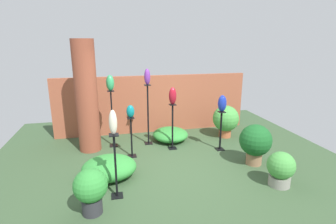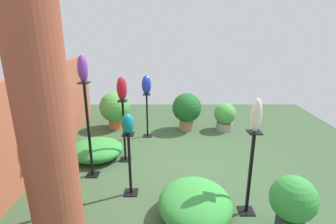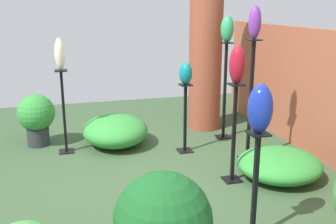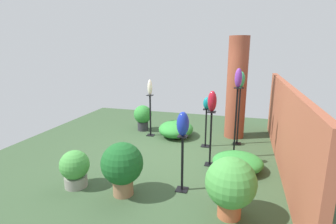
{
  "view_description": "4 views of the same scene",
  "coord_description": "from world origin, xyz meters",
  "views": [
    {
      "loc": [
        -1.27,
        -5.04,
        2.62
      ],
      "look_at": [
        -0.04,
        0.26,
        1.15
      ],
      "focal_mm": 28.0,
      "sensor_mm": 36.0,
      "label": 1
    },
    {
      "loc": [
        -4.15,
        0.14,
        2.32
      ],
      "look_at": [
        0.02,
        0.14,
        1.0
      ],
      "focal_mm": 28.0,
      "sensor_mm": 36.0,
      "label": 2
    },
    {
      "loc": [
        4.08,
        -0.91,
        1.99
      ],
      "look_at": [
        0.1,
        0.19,
        0.85
      ],
      "focal_mm": 42.0,
      "sensor_mm": 36.0,
      "label": 3
    },
    {
      "loc": [
        5.34,
        1.5,
        2.37
      ],
      "look_at": [
        0.3,
        0.04,
        1.09
      ],
      "focal_mm": 28.0,
      "sensor_mm": 36.0,
      "label": 4
    }
  ],
  "objects": [
    {
      "name": "art_vase_violet",
      "position": [
        -0.3,
        1.39,
        1.77
      ],
      "size": [
        0.15,
        0.15,
        0.4
      ],
      "primitive_type": "ellipsoid",
      "color": "#6B2D8C",
      "rests_on": "pedestal_violet"
    },
    {
      "name": "potted_plant_walkway_edge",
      "position": [
        1.89,
        1.42,
        0.51
      ],
      "size": [
        0.73,
        0.73,
        0.9
      ],
      "color": "#B25B38",
      "rests_on": "ground"
    },
    {
      "name": "art_vase_cobalt",
      "position": [
        1.37,
        0.6,
        1.18
      ],
      "size": [
        0.21,
        0.2,
        0.4
      ],
      "primitive_type": "ellipsoid",
      "color": "#192D9E",
      "rests_on": "pedestal_cobalt"
    },
    {
      "name": "foliage_bed_west",
      "position": [
        0.31,
        1.49,
        0.17
      ],
      "size": [
        0.95,
        0.99,
        0.34
      ],
      "primitive_type": "ellipsoid",
      "color": "#338C38",
      "rests_on": "ground"
    },
    {
      "name": "foliage_bed_east",
      "position": [
        -1.34,
        -0.21,
        0.21
      ],
      "size": [
        1.07,
        0.94,
        0.43
      ],
      "primitive_type": "ellipsoid",
      "color": "#338C38",
      "rests_on": "ground"
    },
    {
      "name": "pedestal_jade",
      "position": [
        -1.21,
        1.44,
        0.67
      ],
      "size": [
        0.2,
        0.2,
        1.45
      ],
      "color": "black",
      "rests_on": "ground"
    },
    {
      "name": "pedestal_violet",
      "position": [
        -0.3,
        1.39,
        0.73
      ],
      "size": [
        0.2,
        0.2,
        1.57
      ],
      "color": "black",
      "rests_on": "ground"
    },
    {
      "name": "pedestal_ruby",
      "position": [
        0.23,
        0.93,
        0.52
      ],
      "size": [
        0.2,
        0.2,
        1.15
      ],
      "color": "black",
      "rests_on": "ground"
    },
    {
      "name": "pedestal_teal",
      "position": [
        -0.81,
        0.69,
        0.43
      ],
      "size": [
        0.2,
        0.2,
        0.95
      ],
      "color": "black",
      "rests_on": "ground"
    },
    {
      "name": "potted_plant_back_center",
      "position": [
        -1.62,
        -1.29,
        0.43
      ],
      "size": [
        0.53,
        0.53,
        0.75
      ],
      "color": "#2D2D33",
      "rests_on": "ground"
    },
    {
      "name": "ground_plane",
      "position": [
        0.0,
        0.0,
        0.0
      ],
      "size": [
        8.0,
        8.0,
        0.0
      ],
      "primitive_type": "plane",
      "color": "#385133"
    },
    {
      "name": "brick_wall_back",
      "position": [
        0.0,
        2.35,
        0.84
      ],
      "size": [
        5.6,
        0.12,
        1.68
      ],
      "primitive_type": "cube",
      "color": "#9E5138",
      "rests_on": "ground"
    },
    {
      "name": "potted_plant_front_right",
      "position": [
        1.77,
        -0.31,
        0.52
      ],
      "size": [
        0.69,
        0.69,
        0.9
      ],
      "color": "#936B4C",
      "rests_on": "ground"
    },
    {
      "name": "art_vase_ruby",
      "position": [
        0.23,
        0.93,
        1.36
      ],
      "size": [
        0.18,
        0.18,
        0.42
      ],
      "primitive_type": "ellipsoid",
      "color": "maroon",
      "rests_on": "pedestal_ruby"
    },
    {
      "name": "art_vase_teal",
      "position": [
        -0.81,
        0.69,
        1.1
      ],
      "size": [
        0.18,
        0.17,
        0.29
      ],
      "primitive_type": "ellipsoid",
      "color": "#0F727A",
      "rests_on": "pedestal_teal"
    },
    {
      "name": "pedestal_cobalt",
      "position": [
        1.37,
        0.6,
        0.44
      ],
      "size": [
        0.2,
        0.2,
        0.98
      ],
      "color": "black",
      "rests_on": "ground"
    },
    {
      "name": "pedestal_ivory",
      "position": [
        -1.22,
        -0.91,
        0.52
      ],
      "size": [
        0.2,
        0.2,
        1.15
      ],
      "color": "black",
      "rests_on": "ground"
    },
    {
      "name": "art_vase_jade",
      "position": [
        -1.21,
        1.44,
        1.64
      ],
      "size": [
        0.19,
        0.19,
        0.39
      ],
      "primitive_type": "ellipsoid",
      "color": "#2D9356",
      "rests_on": "pedestal_jade"
    },
    {
      "name": "art_vase_ivory",
      "position": [
        -1.22,
        -0.91,
        1.36
      ],
      "size": [
        0.13,
        0.13,
        0.42
      ],
      "primitive_type": "ellipsoid",
      "color": "beige",
      "rests_on": "pedestal_ivory"
    },
    {
      "name": "potted_plant_near_pillar",
      "position": [
        1.76,
        -1.22,
        0.35
      ],
      "size": [
        0.51,
        0.51,
        0.66
      ],
      "color": "gray",
      "rests_on": "ground"
    },
    {
      "name": "brick_pillar",
      "position": [
        -1.78,
        1.33,
        1.34
      ],
      "size": [
        0.52,
        0.52,
        2.68
      ],
      "primitive_type": "cylinder",
      "color": "brown",
      "rests_on": "ground"
    }
  ]
}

